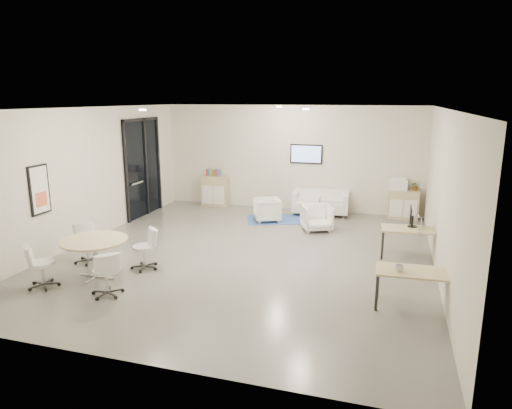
{
  "coord_description": "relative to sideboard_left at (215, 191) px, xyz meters",
  "views": [
    {
      "loc": [
        3.03,
        -9.19,
        3.42
      ],
      "look_at": [
        0.13,
        0.4,
        1.06
      ],
      "focal_mm": 32.0,
      "sensor_mm": 36.0,
      "label": 1
    }
  ],
  "objects": [
    {
      "name": "armchair_left",
      "position": [
        2.11,
        -1.38,
        -0.12
      ],
      "size": [
        0.89,
        0.91,
        0.72
      ],
      "primitive_type": "imported",
      "rotation": [
        0.0,
        0.0,
        -1.13
      ],
      "color": "silver",
      "rests_on": "room_shell"
    },
    {
      "name": "meeting_chairs",
      "position": [
        0.05,
        -6.36,
        -0.07
      ],
      "size": [
        2.19,
        2.19,
        0.82
      ],
      "color": "white",
      "rests_on": "room_shell"
    },
    {
      "name": "desk_front",
      "position": [
        5.9,
        -5.99,
        0.11
      ],
      "size": [
        1.29,
        0.69,
        0.66
      ],
      "rotation": [
        0.0,
        0.0,
        0.05
      ],
      "color": "tan",
      "rests_on": "room_shell"
    },
    {
      "name": "ceiling_spots",
      "position": [
        2.2,
        -3.42,
        2.7
      ],
      "size": [
        3.14,
        4.14,
        0.03
      ],
      "color": "#FFEAC6",
      "rests_on": "room_shell"
    },
    {
      "name": "plant_cabinet",
      "position": [
        6.1,
        0.03,
        0.47
      ],
      "size": [
        0.29,
        0.32,
        0.22
      ],
      "primitive_type": "imported",
      "rotation": [
        0.0,
        0.0,
        0.16
      ],
      "color": "#3F7F3F",
      "rests_on": "sideboard_right"
    },
    {
      "name": "glass_door",
      "position": [
        -1.55,
        -1.74,
        1.02
      ],
      "size": [
        0.09,
        1.9,
        2.85
      ],
      "color": "black",
      "rests_on": "room_shell"
    },
    {
      "name": "cup",
      "position": [
        5.64,
        -6.09,
        0.25
      ],
      "size": [
        0.14,
        0.12,
        0.14
      ],
      "primitive_type": "imported",
      "rotation": [
        0.0,
        0.0,
        0.07
      ],
      "color": "white",
      "rests_on": "desk_front"
    },
    {
      "name": "monitor",
      "position": [
        5.89,
        -3.29,
        0.42
      ],
      "size": [
        0.2,
        0.5,
        0.44
      ],
      "color": "black",
      "rests_on": "desk_rear"
    },
    {
      "name": "round_table",
      "position": [
        0.05,
        -6.36,
        0.21
      ],
      "size": [
        1.26,
        1.26,
        0.77
      ],
      "color": "tan",
      "rests_on": "room_shell"
    },
    {
      "name": "room_shell",
      "position": [
        2.4,
        -4.25,
        1.12
      ],
      "size": [
        9.6,
        10.6,
        4.8
      ],
      "color": "#5C5954",
      "rests_on": "ground"
    },
    {
      "name": "blue_rug",
      "position": [
        2.33,
        -1.18,
        -0.47
      ],
      "size": [
        1.91,
        1.58,
        0.01
      ],
      "primitive_type": "cube",
      "rotation": [
        0.0,
        0.0,
        0.35
      ],
      "color": "#2D458C",
      "rests_on": "room_shell"
    },
    {
      "name": "sideboard_right",
      "position": [
        5.8,
        0.02,
        -0.06
      ],
      "size": [
        0.84,
        0.41,
        0.84
      ],
      "color": "tan",
      "rests_on": "room_shell"
    },
    {
      "name": "wall_tv",
      "position": [
        2.9,
        0.21,
        1.27
      ],
      "size": [
        0.98,
        0.06,
        0.58
      ],
      "color": "black",
      "rests_on": "room_shell"
    },
    {
      "name": "artwork",
      "position": [
        -1.57,
        -5.85,
        1.07
      ],
      "size": [
        0.05,
        0.54,
        1.04
      ],
      "color": "black",
      "rests_on": "room_shell"
    },
    {
      "name": "loveseat",
      "position": [
        3.44,
        -0.17,
        -0.15
      ],
      "size": [
        1.71,
        0.96,
        0.61
      ],
      "rotation": [
        0.0,
        0.0,
        0.09
      ],
      "color": "silver",
      "rests_on": "room_shell"
    },
    {
      "name": "printer",
      "position": [
        5.63,
        0.02,
        0.53
      ],
      "size": [
        0.54,
        0.46,
        0.36
      ],
      "rotation": [
        0.0,
        0.0,
        -0.07
      ],
      "color": "white",
      "rests_on": "sideboard_right"
    },
    {
      "name": "armchair_right",
      "position": [
        3.61,
        -1.92,
        -0.11
      ],
      "size": [
        0.94,
        0.92,
        0.75
      ],
      "primitive_type": "imported",
      "rotation": [
        0.0,
        0.0,
        0.42
      ],
      "color": "silver",
      "rests_on": "room_shell"
    },
    {
      "name": "sideboard_left",
      "position": [
        0.0,
        0.0,
        0.0
      ],
      "size": [
        0.86,
        0.44,
        0.96
      ],
      "color": "tan",
      "rests_on": "room_shell"
    },
    {
      "name": "books",
      "position": [
        -0.04,
        0.0,
        0.59
      ],
      "size": [
        0.49,
        0.14,
        0.22
      ],
      "color": "red",
      "rests_on": "sideboard_left"
    },
    {
      "name": "desk_rear",
      "position": [
        5.93,
        -3.44,
        0.12
      ],
      "size": [
        1.32,
        0.73,
        0.67
      ],
      "rotation": [
        0.0,
        0.0,
        0.07
      ],
      "color": "tan",
      "rests_on": "room_shell"
    }
  ]
}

